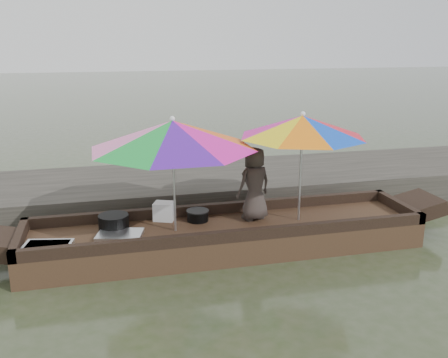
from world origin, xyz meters
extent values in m
plane|color=#313D1F|center=(0.00, 0.00, 0.00)|extent=(80.00, 80.00, 0.00)
cube|color=#2D2B26|center=(0.00, 2.20, 0.25)|extent=(22.00, 2.20, 0.50)
cube|color=#322016|center=(0.00, 0.00, 0.17)|extent=(5.46, 1.20, 0.35)
cylinder|color=black|center=(-1.51, 0.22, 0.46)|extent=(0.41, 0.41, 0.21)
cube|color=silver|center=(-2.32, -0.32, 0.39)|extent=(0.64, 0.50, 0.09)
cube|color=silver|center=(-1.44, -0.06, 0.38)|extent=(0.66, 0.53, 0.06)
cylinder|color=black|center=(-0.34, 0.30, 0.42)|extent=(0.30, 0.30, 0.14)
cube|color=silver|center=(-0.79, 0.45, 0.48)|extent=(0.34, 0.31, 0.26)
imported|color=#39302C|center=(0.46, 0.18, 0.88)|extent=(0.60, 0.48, 1.06)
camera|label=1|loc=(-1.57, -6.27, 2.86)|focal=40.00mm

